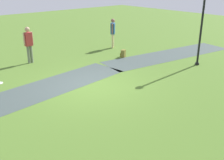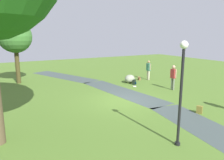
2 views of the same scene
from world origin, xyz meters
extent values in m
plane|color=#4C6D28|center=(0.00, 0.00, 0.00)|extent=(48.00, 48.00, 0.00)
cube|color=#3D4947|center=(-6.04, -0.85, 0.00)|extent=(8.19, 3.02, 0.01)
cube|color=#3D4947|center=(1.89, -1.00, 0.00)|extent=(8.16, 2.73, 0.01)
cylinder|color=black|center=(-5.64, 1.17, 0.05)|extent=(0.20, 0.20, 0.10)
cylinder|color=black|center=(-5.64, 1.17, 1.76)|extent=(0.10, 0.10, 3.52)
cylinder|color=beige|center=(-4.79, -4.23, 0.43)|extent=(0.13, 0.13, 0.86)
cylinder|color=beige|center=(-4.68, -4.12, 0.43)|extent=(0.13, 0.13, 0.86)
cube|color=#28598F|center=(-4.74, -4.18, 1.19)|extent=(0.43, 0.42, 0.65)
cylinder|color=#8F6053|center=(-4.90, -4.32, 1.22)|extent=(0.08, 0.08, 0.58)
cylinder|color=#8F6053|center=(-4.57, -4.03, 1.22)|extent=(0.08, 0.08, 0.58)
sphere|color=#8F6053|center=(-4.74, -4.18, 1.66)|extent=(0.23, 0.23, 0.23)
cylinder|color=slate|center=(0.54, -4.57, 0.44)|extent=(0.13, 0.13, 0.89)
cylinder|color=slate|center=(0.39, -4.59, 0.44)|extent=(0.13, 0.13, 0.89)
cube|color=#A4312F|center=(0.46, -4.58, 1.22)|extent=(0.38, 0.27, 0.67)
cylinder|color=tan|center=(0.68, -4.56, 1.26)|extent=(0.08, 0.08, 0.59)
cylinder|color=tan|center=(0.25, -4.60, 1.26)|extent=(0.08, 0.08, 0.59)
sphere|color=tan|center=(0.46, -4.58, 1.70)|extent=(0.24, 0.24, 0.24)
cube|color=olive|center=(-3.82, -2.25, 0.20)|extent=(0.34, 0.31, 0.40)
cube|color=olive|center=(-3.76, -2.37, 0.12)|extent=(0.20, 0.14, 0.18)
camera|label=1|loc=(5.89, 7.95, 4.07)|focal=42.79mm
camera|label=2|loc=(-10.83, 6.83, 3.99)|focal=34.59mm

